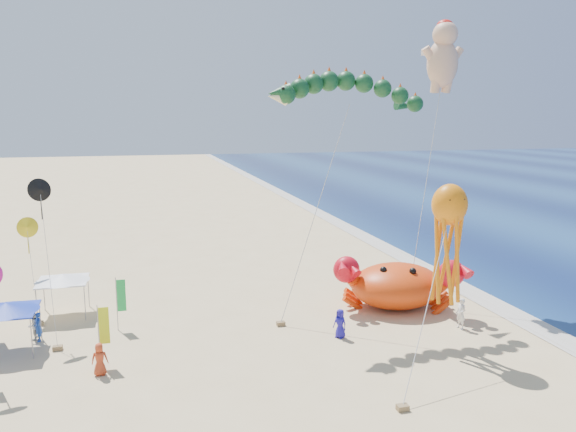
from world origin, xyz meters
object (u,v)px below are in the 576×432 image
at_px(dragon_kite, 348,96).
at_px(canopy_blue, 6,308).
at_px(cherub_kite, 443,55).
at_px(octopus_kite, 448,234).
at_px(canopy_white, 62,278).
at_px(crab_inflatable, 398,284).

bearing_deg(dragon_kite, canopy_blue, -176.10).
distance_m(cherub_kite, octopus_kite, 14.95).
bearing_deg(octopus_kite, canopy_blue, 166.16).
bearing_deg(cherub_kite, canopy_white, 177.84).
relative_size(dragon_kite, canopy_white, 4.52).
bearing_deg(octopus_kite, dragon_kite, 114.29).
bearing_deg(crab_inflatable, canopy_white, 168.96).
bearing_deg(canopy_white, cherub_kite, -2.16).
bearing_deg(canopy_blue, crab_inflatable, 2.66).
distance_m(crab_inflatable, canopy_blue, 23.15).
relative_size(crab_inflatable, canopy_blue, 2.50).
bearing_deg(cherub_kite, canopy_blue, -171.30).
xyz_separation_m(dragon_kite, cherub_kite, (7.96, 2.87, 2.92)).
xyz_separation_m(crab_inflatable, dragon_kite, (-3.62, 0.26, 12.01)).
bearing_deg(canopy_white, canopy_blue, -112.91).
distance_m(crab_inflatable, dragon_kite, 12.54).
relative_size(crab_inflatable, canopy_white, 2.52).
height_order(crab_inflatable, dragon_kite, dragon_kite).
distance_m(octopus_kite, canopy_blue, 23.59).
xyz_separation_m(crab_inflatable, cherub_kite, (4.34, 3.13, 14.92)).
bearing_deg(octopus_kite, crab_inflatable, 85.61).
height_order(octopus_kite, canopy_blue, octopus_kite).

